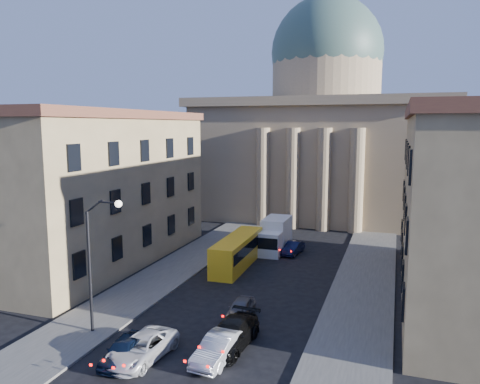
# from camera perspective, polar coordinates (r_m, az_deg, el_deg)

# --- Properties ---
(sidewalk_left) EXTENTS (5.00, 60.00, 0.15)m
(sidewalk_left) POSITION_cam_1_polar(r_m,az_deg,el_deg) (41.33, -10.36, -10.69)
(sidewalk_left) COLOR #514F4A
(sidewalk_left) RESTS_ON ground
(sidewalk_right) EXTENTS (5.00, 60.00, 0.15)m
(sidewalk_right) POSITION_cam_1_polar(r_m,az_deg,el_deg) (36.65, 14.29, -13.31)
(sidewalk_right) COLOR #514F4A
(sidewalk_right) RESTS_ON ground
(church) EXTENTS (68.02, 28.76, 36.60)m
(church) POSITION_cam_1_polar(r_m,az_deg,el_deg) (72.38, 10.22, 6.88)
(church) COLOR #927B59
(church) RESTS_ON ground
(building_left) EXTENTS (11.60, 26.60, 14.70)m
(building_left) POSITION_cam_1_polar(r_m,az_deg,el_deg) (47.49, -17.24, 0.65)
(building_left) COLOR tan
(building_left) RESTS_ON ground
(street_lamp) EXTENTS (2.62, 0.44, 8.83)m
(street_lamp) POSITION_cam_1_polar(r_m,az_deg,el_deg) (30.97, -17.14, -7.27)
(street_lamp) COLOR black
(street_lamp) RESTS_ON ground
(car_left_near) EXTENTS (2.03, 4.25, 1.40)m
(car_left_near) POSITION_cam_1_polar(r_m,az_deg,el_deg) (28.74, -13.92, -18.16)
(car_left_near) COLOR black
(car_left_near) RESTS_ON ground
(car_right_near) EXTENTS (1.99, 4.64, 1.49)m
(car_right_near) POSITION_cam_1_polar(r_m,az_deg,el_deg) (28.11, -2.62, -18.46)
(car_right_near) COLOR #A2A5AA
(car_right_near) RESTS_ON ground
(car_left_mid) EXTENTS (2.77, 5.27, 1.42)m
(car_left_mid) POSITION_cam_1_polar(r_m,az_deg,el_deg) (28.73, -11.89, -18.09)
(car_left_mid) COLOR silver
(car_left_mid) RESTS_ON ground
(car_right_mid) EXTENTS (2.56, 5.59, 1.58)m
(car_right_mid) POSITION_cam_1_polar(r_m,az_deg,el_deg) (29.53, -1.11, -16.97)
(car_right_mid) COLOR black
(car_right_mid) RESTS_ON ground
(car_right_far) EXTENTS (1.69, 3.82, 1.28)m
(car_right_far) POSITION_cam_1_polar(r_m,az_deg,el_deg) (33.66, 0.09, -14.00)
(car_right_far) COLOR #545359
(car_right_far) RESTS_ON ground
(car_right_distant) EXTENTS (1.83, 4.05, 1.29)m
(car_right_distant) POSITION_cam_1_polar(r_m,az_deg,el_deg) (49.34, 6.47, -6.80)
(car_right_distant) COLOR black
(car_right_distant) RESTS_ON ground
(city_bus) EXTENTS (2.55, 10.08, 2.83)m
(city_bus) POSITION_cam_1_polar(r_m,az_deg,el_deg) (44.80, -0.30, -7.13)
(city_bus) COLOR yellow
(city_bus) RESTS_ON ground
(box_truck) EXTENTS (2.52, 6.28, 3.44)m
(box_truck) POSITION_cam_1_polar(r_m,az_deg,el_deg) (50.08, 4.23, -5.38)
(box_truck) COLOR silver
(box_truck) RESTS_ON ground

